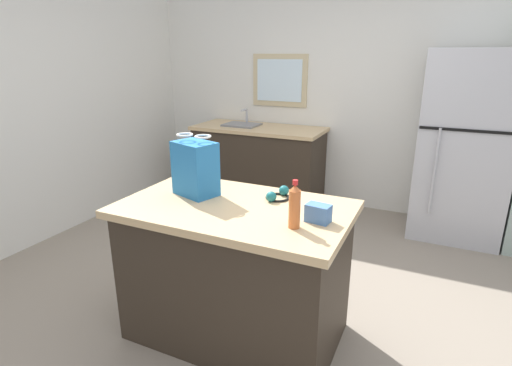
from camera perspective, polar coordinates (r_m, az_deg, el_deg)
name	(u,v)px	position (r m, az deg, el deg)	size (l,w,h in m)	color
ground	(271,312)	(2.97, 2.18, -17.81)	(5.99, 5.99, 0.00)	gray
back_wall	(355,90)	(4.71, 13.83, 12.75)	(4.99, 0.13, 2.69)	silver
left_wall	(3,101)	(4.10, -32.28, 9.79)	(0.10, 4.75, 2.69)	silver
kitchen_island	(236,271)	(2.55, -2.91, -12.41)	(1.35, 0.82, 0.88)	#33281E
refrigerator	(464,147)	(4.28, 27.42, 4.56)	(0.81, 0.71, 1.78)	#B7B7BC
sink_counter	(258,164)	(4.80, 0.32, 2.70)	(1.51, 0.67, 1.10)	#33281E
shopping_bag	(195,168)	(2.52, -8.62, 2.10)	(0.30, 0.25, 0.38)	#236BAD
small_box	(318,213)	(2.14, 8.83, -4.26)	(0.13, 0.08, 0.10)	#4775B7
bottle	(295,206)	(2.03, 5.50, -3.33)	(0.06, 0.06, 0.26)	#C66633
ear_defenders	(278,195)	(2.46, 3.09, -1.71)	(0.18, 0.20, 0.06)	black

